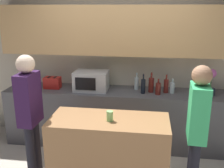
{
  "coord_description": "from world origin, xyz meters",
  "views": [
    {
      "loc": [
        0.44,
        -2.49,
        2.17
      ],
      "look_at": [
        0.02,
        0.51,
        1.27
      ],
      "focal_mm": 42.0,
      "sensor_mm": 36.0,
      "label": 1
    }
  ],
  "objects": [
    {
      "name": "bottle_3",
      "position": [
        0.6,
        1.3,
        1.0
      ],
      "size": [
        0.08,
        0.08,
        0.24
      ],
      "color": "maroon",
      "rests_on": "back_counter"
    },
    {
      "name": "bottle_1",
      "position": [
        0.38,
        1.32,
        1.02
      ],
      "size": [
        0.07,
        0.07,
        0.3
      ],
      "color": "black",
      "rests_on": "back_counter"
    },
    {
      "name": "bottle_5",
      "position": [
        0.82,
        1.39,
        0.99
      ],
      "size": [
        0.07,
        0.07,
        0.23
      ],
      "color": "silver",
      "rests_on": "back_counter"
    },
    {
      "name": "back_counter",
      "position": [
        0.0,
        1.39,
        0.45
      ],
      "size": [
        3.6,
        0.62,
        0.9
      ],
      "color": "#4C4C51",
      "rests_on": "ground_plane"
    },
    {
      "name": "toaster",
      "position": [
        -1.08,
        1.39,
        1.0
      ],
      "size": [
        0.26,
        0.16,
        0.18
      ],
      "color": "#B21E19",
      "rests_on": "back_counter"
    },
    {
      "name": "bottle_2",
      "position": [
        0.5,
        1.4,
        1.02
      ],
      "size": [
        0.08,
        0.08,
        0.31
      ],
      "color": "maroon",
      "rests_on": "back_counter"
    },
    {
      "name": "back_wall",
      "position": [
        0.0,
        1.66,
        1.54
      ],
      "size": [
        6.4,
        0.4,
        2.7
      ],
      "color": "beige",
      "rests_on": "ground_plane"
    },
    {
      "name": "person_center",
      "position": [
        0.99,
        0.2,
        0.95
      ],
      "size": [
        0.21,
        0.35,
        1.6
      ],
      "rotation": [
        0.0,
        0.0,
        1.51
      ],
      "color": "black",
      "rests_on": "ground_plane"
    },
    {
      "name": "person_left",
      "position": [
        -0.96,
        0.29,
        0.98
      ],
      "size": [
        0.22,
        0.34,
        1.65
      ],
      "rotation": [
        0.0,
        0.0,
        -1.6
      ],
      "color": "black",
      "rests_on": "ground_plane"
    },
    {
      "name": "kitchen_island",
      "position": [
        0.02,
        0.26,
        0.46
      ],
      "size": [
        1.39,
        0.6,
        0.92
      ],
      "color": "#996B42",
      "rests_on": "ground_plane"
    },
    {
      "name": "microwave",
      "position": [
        -0.43,
        1.38,
        1.05
      ],
      "size": [
        0.52,
        0.39,
        0.3
      ],
      "color": "#B7BABC",
      "rests_on": "back_counter"
    },
    {
      "name": "bottle_0",
      "position": [
        0.27,
        1.5,
        1.01
      ],
      "size": [
        0.07,
        0.07,
        0.27
      ],
      "color": "silver",
      "rests_on": "back_counter"
    },
    {
      "name": "cup_0",
      "position": [
        0.03,
        0.22,
        0.98
      ],
      "size": [
        0.08,
        0.08,
        0.12
      ],
      "color": "#90CF78",
      "rests_on": "kitchen_island"
    },
    {
      "name": "bottle_4",
      "position": [
        0.72,
        1.4,
        1.01
      ],
      "size": [
        0.07,
        0.07,
        0.28
      ],
      "color": "maroon",
      "rests_on": "back_counter"
    },
    {
      "name": "potted_plant",
      "position": [
        1.37,
        1.39,
        1.1
      ],
      "size": [
        0.14,
        0.14,
        0.39
      ],
      "color": "#333D4C",
      "rests_on": "back_counter"
    }
  ]
}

